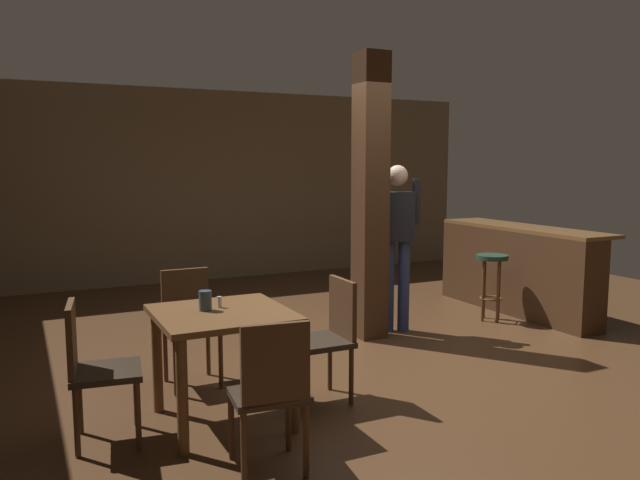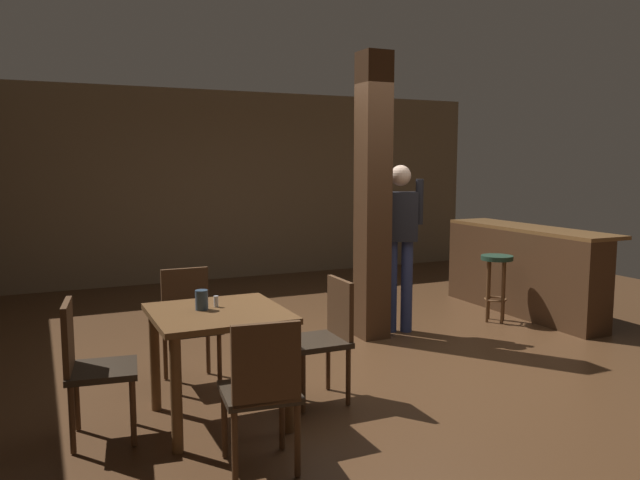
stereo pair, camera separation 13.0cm
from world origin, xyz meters
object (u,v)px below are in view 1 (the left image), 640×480
(chair_west, at_px, (93,365))
(bar_stool_near, at_px, (492,271))
(dining_table, at_px, (222,332))
(napkin_cup, at_px, (205,301))
(chair_north, at_px, (189,320))
(salt_shaker, at_px, (219,302))
(standing_person, at_px, (397,236))
(chair_south, at_px, (270,388))
(bar_counter, at_px, (516,269))
(chair_east, at_px, (328,333))

(chair_west, height_order, bar_stool_near, chair_west)
(dining_table, xyz_separation_m, napkin_cup, (-0.09, 0.07, 0.21))
(chair_north, relative_size, salt_shaker, 11.63)
(dining_table, bearing_deg, chair_north, 90.67)
(napkin_cup, bearing_deg, bar_stool_near, 19.58)
(bar_stool_near, bearing_deg, standing_person, 175.97)
(chair_south, height_order, standing_person, standing_person)
(chair_west, distance_m, chair_south, 1.20)
(chair_north, height_order, salt_shaker, chair_north)
(napkin_cup, bearing_deg, salt_shaker, 20.77)
(chair_south, relative_size, bar_stool_near, 1.21)
(bar_counter, bearing_deg, standing_person, -177.21)
(dining_table, distance_m, chair_north, 0.86)
(chair_west, distance_m, bar_counter, 5.04)
(napkin_cup, bearing_deg, bar_counter, 19.40)
(chair_west, xyz_separation_m, chair_north, (0.81, 0.82, 0.00))
(napkin_cup, bearing_deg, chair_west, -177.28)
(bar_counter, height_order, bar_stool_near, bar_counter)
(salt_shaker, relative_size, bar_stool_near, 0.10)
(chair_south, relative_size, chair_north, 1.00)
(chair_west, height_order, chair_north, same)
(chair_west, xyz_separation_m, bar_counter, (4.82, 1.48, 0.01))
(dining_table, relative_size, chair_north, 0.98)
(dining_table, relative_size, bar_counter, 0.38)
(standing_person, distance_m, bar_stool_near, 1.28)
(chair_west, height_order, napkin_cup, chair_west)
(napkin_cup, bearing_deg, chair_east, -1.89)
(chair_south, distance_m, bar_stool_near, 4.09)
(chair_south, xyz_separation_m, bar_counter, (3.98, 2.33, 0.01))
(salt_shaker, height_order, standing_person, standing_person)
(bar_counter, bearing_deg, salt_shaker, -160.63)
(dining_table, distance_m, bar_stool_near, 3.74)
(chair_south, xyz_separation_m, chair_north, (-0.03, 1.67, 0.00))
(standing_person, bearing_deg, bar_counter, 2.79)
(chair_south, distance_m, standing_person, 3.24)
(standing_person, bearing_deg, chair_east, -136.90)
(chair_west, height_order, bar_counter, bar_counter)
(salt_shaker, bearing_deg, chair_north, 92.06)
(standing_person, bearing_deg, dining_table, -148.17)
(dining_table, distance_m, chair_east, 0.82)
(napkin_cup, height_order, bar_counter, bar_counter)
(standing_person, bearing_deg, bar_stool_near, -4.03)
(standing_person, bearing_deg, chair_south, -135.38)
(chair_west, height_order, chair_east, same)
(chair_north, relative_size, bar_stool_near, 1.21)
(napkin_cup, relative_size, standing_person, 0.08)
(dining_table, distance_m, chair_west, 0.83)
(salt_shaker, bearing_deg, chair_east, -5.14)
(dining_table, height_order, standing_person, standing_person)
(salt_shaker, bearing_deg, napkin_cup, -159.23)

